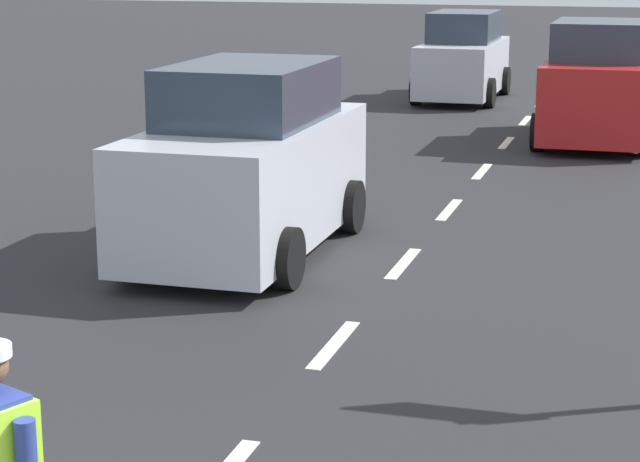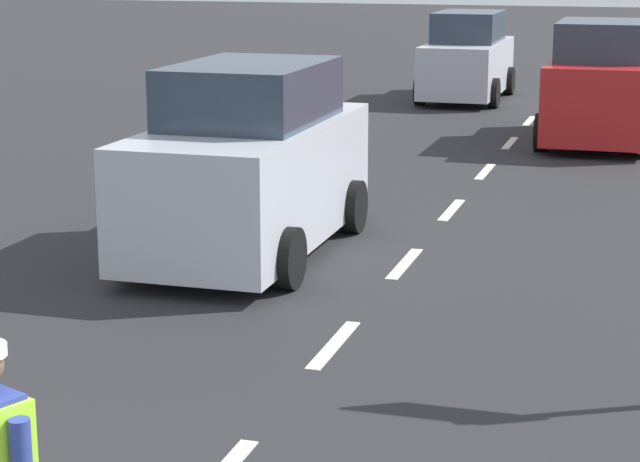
{
  "view_description": "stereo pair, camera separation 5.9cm",
  "coord_description": "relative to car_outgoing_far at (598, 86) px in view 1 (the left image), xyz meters",
  "views": [
    {
      "loc": [
        2.81,
        -4.4,
        3.62
      ],
      "look_at": [
        -0.11,
        5.62,
        1.1
      ],
      "focal_mm": 66.9,
      "sensor_mm": 36.0,
      "label": 1
    },
    {
      "loc": [
        2.87,
        -4.39,
        3.62
      ],
      "look_at": [
        -0.11,
        5.62,
        1.1
      ],
      "focal_mm": 66.9,
      "sensor_mm": 36.0,
      "label": 2
    }
  ],
  "objects": [
    {
      "name": "ground_plane",
      "position": [
        -1.58,
        2.76,
        -1.05
      ],
      "size": [
        96.0,
        96.0,
        0.0
      ],
      "primitive_type": "plane",
      "color": "#28282B"
    },
    {
      "name": "lane_center_line",
      "position": [
        -1.58,
        6.96,
        -1.05
      ],
      "size": [
        0.14,
        46.4,
        0.01
      ],
      "color": "silver",
      "rests_on": "ground"
    },
    {
      "name": "car_outgoing_far",
      "position": [
        0.0,
        0.0,
        0.0
      ],
      "size": [
        2.09,
        4.08,
        2.26
      ],
      "color": "red",
      "rests_on": "ground"
    },
    {
      "name": "car_oncoming_second",
      "position": [
        -3.46,
        5.62,
        -0.09
      ],
      "size": [
        1.91,
        4.15,
        2.07
      ],
      "color": "silver",
      "rests_on": "ground"
    },
    {
      "name": "car_oncoming_lead",
      "position": [
        -3.49,
        -9.51,
        0.01
      ],
      "size": [
        2.07,
        4.34,
        2.27
      ],
      "color": "silver",
      "rests_on": "ground"
    }
  ]
}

